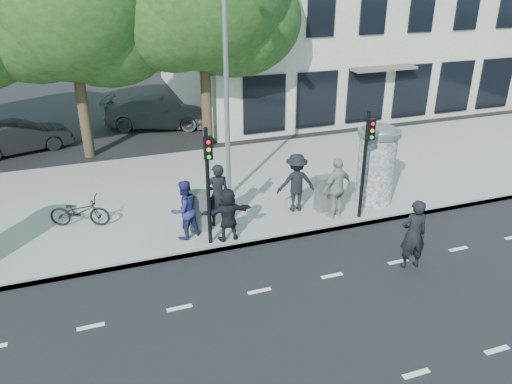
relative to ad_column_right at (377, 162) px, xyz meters
name	(u,v)px	position (x,y,z in m)	size (l,w,h in m)	color
ground	(281,326)	(-5.20, -4.70, -1.54)	(120.00, 120.00, 0.00)	black
sidewalk	(201,191)	(-5.20, 2.80, -1.46)	(40.00, 8.00, 0.15)	gray
curb	(234,246)	(-5.20, -1.15, -1.46)	(40.00, 0.10, 0.16)	slate
lane_dash_far	(259,291)	(-5.20, -3.30, -1.53)	(32.00, 0.12, 0.01)	silver
ad_column_right	(377,162)	(0.00, 0.00, 0.00)	(1.36, 1.36, 2.65)	beige
traffic_pole_near	(208,176)	(-5.80, -0.91, 0.69)	(0.22, 0.31, 3.40)	black
traffic_pole_far	(366,155)	(-1.00, -0.91, 0.69)	(0.22, 0.31, 3.40)	black
street_lamp	(226,57)	(-4.40, 1.93, 3.26)	(0.25, 0.93, 8.00)	slate
tree_near_left	(67,2)	(-8.70, 8.00, 4.53)	(6.80, 6.80, 8.97)	#38281C
ped_b	(218,195)	(-5.28, 0.14, -0.41)	(0.71, 0.47, 1.95)	black
ped_c	(184,210)	(-6.39, -0.30, -0.51)	(0.86, 0.67, 1.76)	navy
ped_d	(296,183)	(-2.70, 0.25, -0.44)	(1.23, 0.70, 1.90)	black
ped_e	(337,188)	(-1.70, -0.57, -0.42)	(1.14, 0.65, 1.94)	#949497
ped_f	(228,214)	(-5.26, -0.83, -0.60)	(1.47, 0.53, 1.58)	black
man_road	(413,234)	(-1.05, -3.57, -0.56)	(0.71, 0.47, 1.95)	black
bicycle	(80,212)	(-9.22, 1.43, -0.92)	(1.78, 0.62, 0.93)	black
cabinet_left	(200,211)	(-5.88, 0.01, -0.78)	(0.58, 0.42, 1.22)	slate
cabinet_right	(325,193)	(-1.84, -0.07, -0.81)	(0.56, 0.40, 1.16)	gray
car_mid	(20,137)	(-11.39, 9.49, -0.87)	(4.08, 1.42, 1.34)	black
car_right	(158,112)	(-5.29, 11.22, -0.80)	(5.11, 2.08, 1.48)	#5B5E62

